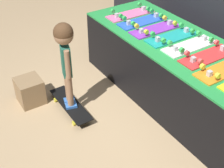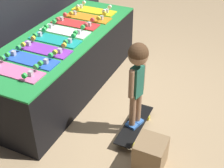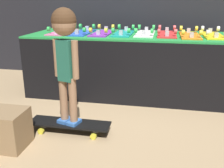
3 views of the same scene
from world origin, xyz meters
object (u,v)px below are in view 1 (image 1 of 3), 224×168
skateboard_blue_on_rack (143,21)px  child (65,50)px  skateboard_pink_on_rack (130,13)px  skateboard_teal_on_rack (172,36)px  storage_box (30,91)px  skateboard_white_on_rack (190,45)px  skateboard_purple_on_rack (156,28)px  skateboard_on_floor (71,105)px  skateboard_red_on_rack (208,56)px

skateboard_blue_on_rack → child: 1.14m
skateboard_pink_on_rack → skateboard_teal_on_rack: 0.75m
storage_box → skateboard_teal_on_rack: bearing=64.6°
storage_box → skateboard_white_on_rack: bearing=57.4°
skateboard_pink_on_rack → skateboard_purple_on_rack: size_ratio=1.00×
storage_box → skateboard_on_floor: bearing=38.5°
skateboard_pink_on_rack → storage_box: (0.06, -1.43, -0.59)m
storage_box → child: bearing=38.5°
skateboard_blue_on_rack → child: child is taller
child → storage_box: (-0.39, -0.31, -0.62)m
skateboard_blue_on_rack → skateboard_on_floor: size_ratio=0.87×
skateboard_white_on_rack → skateboard_on_floor: 1.45m
skateboard_pink_on_rack → child: 1.21m
skateboard_purple_on_rack → skateboard_teal_on_rack: bearing=6.0°
skateboard_blue_on_rack → storage_box: size_ratio=2.06×
storage_box → skateboard_purple_on_rack: bearing=72.9°
skateboard_red_on_rack → storage_box: (-1.19, -1.47, -0.59)m
child → skateboard_red_on_rack: bearing=71.1°
skateboard_blue_on_rack → skateboard_white_on_rack: 0.75m
child → skateboard_blue_on_rack: bearing=116.1°
skateboard_white_on_rack → storage_box: size_ratio=2.06×
skateboard_white_on_rack → skateboard_red_on_rack: size_ratio=1.00×
skateboard_white_on_rack → child: child is taller
skateboard_blue_on_rack → skateboard_white_on_rack: size_ratio=1.00×
skateboard_blue_on_rack → skateboard_purple_on_rack: (0.25, -0.01, 0.00)m
skateboard_on_floor → storage_box: bearing=-141.5°
child → storage_box: bearing=-125.8°
skateboard_purple_on_rack → skateboard_red_on_rack: 0.75m
skateboard_blue_on_rack → skateboard_purple_on_rack: same height
skateboard_white_on_rack → skateboard_red_on_rack: bearing=-0.3°
skateboard_purple_on_rack → child: (-0.05, -1.11, 0.03)m
skateboard_white_on_rack → storage_box: 1.85m
skateboard_on_floor → skateboard_purple_on_rack: bearing=87.7°
child → skateboard_teal_on_rack: bearing=91.1°
skateboard_blue_on_rack → skateboard_on_floor: 1.32m
skateboard_white_on_rack → skateboard_blue_on_rack: bearing=-176.9°
skateboard_blue_on_rack → storage_box: bearing=-97.5°
skateboard_purple_on_rack → skateboard_on_floor: size_ratio=0.87×
skateboard_pink_on_rack → skateboard_red_on_rack: same height
skateboard_teal_on_rack → skateboard_white_on_rack: bearing=4.6°
skateboard_blue_on_rack → child: (0.21, -1.12, 0.03)m
skateboard_blue_on_rack → skateboard_red_on_rack: size_ratio=1.00×
skateboard_red_on_rack → skateboard_teal_on_rack: bearing=-177.9°
skateboard_purple_on_rack → skateboard_red_on_rack: size_ratio=1.00×
skateboard_on_floor → child: (0.00, -0.00, 0.70)m
skateboard_purple_on_rack → skateboard_red_on_rack: bearing=3.4°
skateboard_on_floor → child: 0.70m
skateboard_purple_on_rack → skateboard_blue_on_rack: bearing=178.8°
skateboard_teal_on_rack → storage_box: bearing=-115.4°
skateboard_purple_on_rack → skateboard_white_on_rack: size_ratio=1.00×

